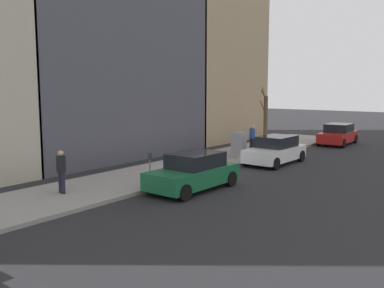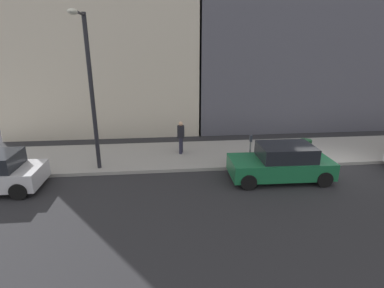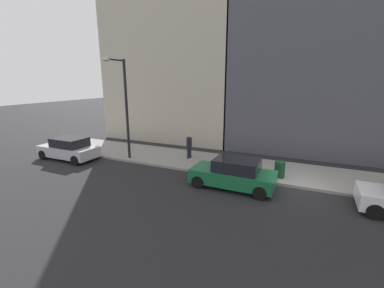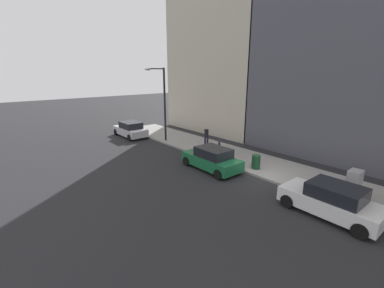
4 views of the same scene
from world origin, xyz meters
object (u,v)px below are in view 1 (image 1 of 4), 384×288
(bare_tree, at_px, (265,118))
(trash_bin, at_px, (185,163))
(parked_car_white, at_px, (275,150))
(utility_box, at_px, (239,145))
(pedestrian_near_meter, at_px, (252,137))
(pedestrian_midblock, at_px, (61,169))
(parking_meter, at_px, (150,165))
(parked_car_green, at_px, (193,172))
(office_block_center, at_px, (65,0))
(parked_car_red, at_px, (338,135))

(bare_tree, bearing_deg, trash_bin, 98.59)
(parked_car_white, xyz_separation_m, utility_box, (2.39, -0.09, 0.11))
(pedestrian_near_meter, bearing_deg, pedestrian_midblock, 111.51)
(trash_bin, bearing_deg, parked_car_white, -109.90)
(parked_car_white, xyz_separation_m, pedestrian_near_meter, (2.79, -2.39, 0.35))
(utility_box, distance_m, pedestrian_midblock, 11.66)
(parking_meter, relative_size, bare_tree, 0.34)
(parked_car_green, bearing_deg, parked_car_white, -88.36)
(pedestrian_near_meter, distance_m, office_block_center, 14.71)
(utility_box, bearing_deg, parked_car_red, -104.04)
(pedestrian_near_meter, bearing_deg, trash_bin, 119.08)
(parked_car_white, height_order, pedestrian_midblock, pedestrian_midblock)
(parked_car_red, relative_size, bare_tree, 1.06)
(bare_tree, bearing_deg, utility_box, 102.85)
(parking_meter, relative_size, utility_box, 0.94)
(parked_car_red, height_order, parked_car_white, same)
(office_block_center, bearing_deg, pedestrian_near_meter, -149.22)
(parked_car_white, relative_size, pedestrian_near_meter, 2.55)
(utility_box, xyz_separation_m, bare_tree, (1.32, -5.78, 1.14))
(parked_car_green, distance_m, bare_tree, 13.98)
(parked_car_green, xyz_separation_m, bare_tree, (3.77, -13.41, 1.25))
(parked_car_white, distance_m, pedestrian_midblock, 11.99)
(parked_car_red, bearing_deg, utility_box, 73.94)
(bare_tree, distance_m, pedestrian_near_meter, 3.71)
(utility_box, bearing_deg, pedestrian_midblock, 85.89)
(parked_car_white, bearing_deg, pedestrian_midblock, 75.41)
(bare_tree, relative_size, pedestrian_near_meter, 2.43)
(parked_car_white, bearing_deg, pedestrian_near_meter, -39.50)
(parked_car_green, height_order, pedestrian_midblock, pedestrian_midblock)
(utility_box, bearing_deg, pedestrian_near_meter, -80.18)
(bare_tree, xyz_separation_m, trash_bin, (-1.72, 11.37, -1.39))
(parked_car_white, xyz_separation_m, parking_meter, (1.54, 8.42, 0.24))
(parked_car_red, bearing_deg, trash_bin, 80.34)
(utility_box, relative_size, pedestrian_near_meter, 0.86)
(parked_car_red, relative_size, parked_car_green, 1.01)
(trash_bin, distance_m, pedestrian_midblock, 6.18)
(parked_car_white, xyz_separation_m, office_block_center, (13.06, 3.73, 8.93))
(parked_car_green, distance_m, pedestrian_midblock, 5.19)
(parked_car_white, bearing_deg, utility_box, -1.04)
(pedestrian_midblock, bearing_deg, parked_car_green, -115.94)
(parking_meter, xyz_separation_m, utility_box, (0.85, -8.51, -0.13))
(parked_car_red, relative_size, parked_car_white, 1.01)
(bare_tree, bearing_deg, parked_car_white, 122.33)
(parked_car_green, distance_m, trash_bin, 2.89)
(parked_car_white, height_order, bare_tree, bare_tree)
(trash_bin, distance_m, pedestrian_near_meter, 7.95)
(bare_tree, xyz_separation_m, office_block_center, (9.35, 9.59, 7.67))
(bare_tree, distance_m, pedestrian_midblock, 17.44)
(trash_bin, relative_size, pedestrian_near_meter, 0.54)
(parked_car_green, xyz_separation_m, pedestrian_near_meter, (2.85, -9.93, 0.35))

